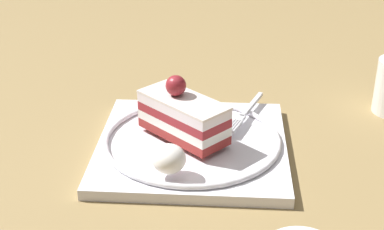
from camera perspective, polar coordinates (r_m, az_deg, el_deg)
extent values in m
plane|color=olive|center=(0.72, -1.01, -3.83)|extent=(2.40, 2.40, 0.00)
cube|color=white|center=(0.73, 0.00, -3.09)|extent=(0.26, 0.26, 0.01)
torus|color=white|center=(0.72, 0.00, -2.38)|extent=(0.24, 0.24, 0.01)
cube|color=maroon|center=(0.72, -0.79, -1.52)|extent=(0.11, 0.12, 0.01)
cube|color=white|center=(0.72, -0.80, -0.70)|extent=(0.11, 0.12, 0.01)
cube|color=maroon|center=(0.71, -0.80, 0.13)|extent=(0.11, 0.12, 0.01)
cube|color=white|center=(0.71, -0.81, 0.98)|extent=(0.11, 0.12, 0.01)
cube|color=silver|center=(0.70, -0.81, 1.51)|extent=(0.11, 0.12, 0.00)
sphere|color=maroon|center=(0.71, -1.60, 2.91)|extent=(0.03, 0.03, 0.03)
ellipsoid|color=white|center=(0.64, -2.25, -4.32)|extent=(0.04, 0.04, 0.03)
cube|color=silver|center=(0.80, 5.87, 0.99)|extent=(0.08, 0.03, 0.00)
cube|color=silver|center=(0.76, 4.74, -0.39)|extent=(0.02, 0.01, 0.00)
cube|color=silver|center=(0.74, 3.75, -1.08)|extent=(0.03, 0.01, 0.00)
cube|color=silver|center=(0.74, 3.99, -1.13)|extent=(0.03, 0.01, 0.00)
cube|color=silver|center=(0.74, 4.23, -1.18)|extent=(0.03, 0.01, 0.00)
cube|color=silver|center=(0.74, 4.47, -1.23)|extent=(0.03, 0.01, 0.00)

